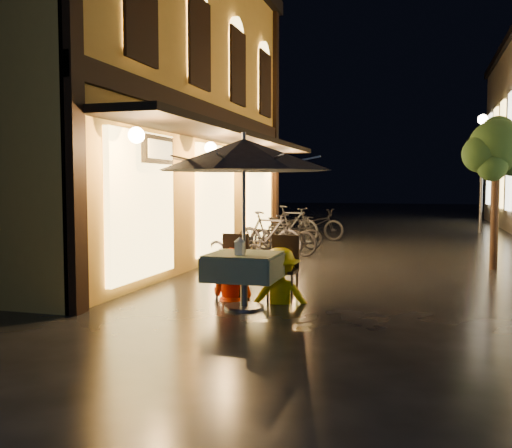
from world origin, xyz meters
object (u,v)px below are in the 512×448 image
(cafe_table, at_px, (244,267))
(person_yellow, at_px, (280,249))
(patio_umbrella, at_px, (244,155))
(person_orange, at_px, (232,249))
(bicycle_0, at_px, (236,248))
(table_lantern, at_px, (240,245))

(cafe_table, relative_size, person_yellow, 0.63)
(patio_umbrella, xyz_separation_m, person_orange, (-0.37, 0.60, -1.39))
(patio_umbrella, relative_size, person_orange, 1.62)
(person_yellow, xyz_separation_m, bicycle_0, (-1.73, 3.14, -0.37))
(person_yellow, distance_m, bicycle_0, 3.61)
(table_lantern, bearing_deg, patio_umbrella, 90.00)
(cafe_table, bearing_deg, patio_umbrella, 165.96)
(table_lantern, height_order, person_orange, person_orange)
(person_orange, height_order, bicycle_0, person_orange)
(person_orange, xyz_separation_m, bicycle_0, (-0.97, 3.10, -0.35))
(person_yellow, bearing_deg, table_lantern, 48.24)
(cafe_table, height_order, person_orange, person_orange)
(bicycle_0, bearing_deg, table_lantern, -138.57)
(person_orange, bearing_deg, cafe_table, 141.79)
(patio_umbrella, bearing_deg, bicycle_0, 110.02)
(patio_umbrella, bearing_deg, cafe_table, -14.04)
(cafe_table, bearing_deg, table_lantern, -90.00)
(cafe_table, xyz_separation_m, person_yellow, (0.38, 0.55, 0.20))
(person_yellow, bearing_deg, cafe_table, 40.36)
(patio_umbrella, bearing_deg, table_lantern, -90.00)
(patio_umbrella, height_order, person_orange, patio_umbrella)
(patio_umbrella, relative_size, person_yellow, 1.56)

